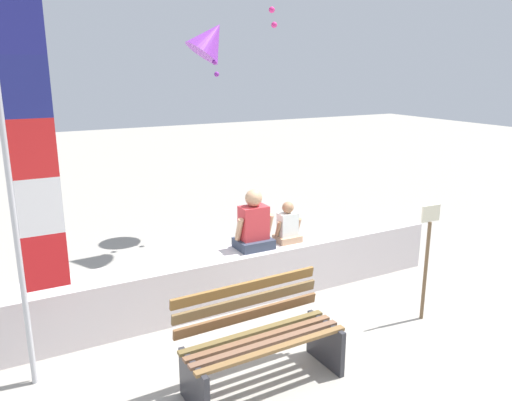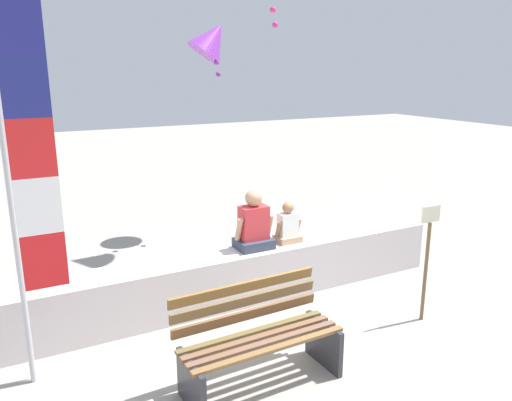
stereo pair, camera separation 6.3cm
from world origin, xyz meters
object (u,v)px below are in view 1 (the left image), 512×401
(park_bench, at_px, (260,340))
(sign_post, at_px, (427,253))
(person_child, at_px, (288,226))
(flag_banner, at_px, (26,169))
(person_adult, at_px, (254,226))
(kite_purple, at_px, (211,39))

(park_bench, bearing_deg, sign_post, 3.96)
(sign_post, bearing_deg, person_child, 122.84)
(flag_banner, xyz_separation_m, sign_post, (3.87, -0.79, -1.17))
(park_bench, distance_m, person_child, 2.07)
(person_adult, relative_size, sign_post, 0.55)
(person_child, distance_m, kite_purple, 3.50)
(flag_banner, bearing_deg, sign_post, -11.60)
(person_child, bearing_deg, kite_purple, 87.09)
(person_adult, bearing_deg, park_bench, -116.46)
(sign_post, bearing_deg, kite_purple, 101.14)
(person_adult, relative_size, kite_purple, 0.75)
(flag_banner, bearing_deg, park_bench, -29.39)
(kite_purple, bearing_deg, person_adult, -103.38)
(person_adult, height_order, sign_post, person_adult)
(kite_purple, bearing_deg, flag_banner, -133.77)
(park_bench, bearing_deg, person_adult, 63.54)
(park_bench, xyz_separation_m, flag_banner, (-1.68, 0.95, 1.55))
(park_bench, height_order, kite_purple, kite_purple)
(person_child, relative_size, flag_banner, 0.15)
(flag_banner, distance_m, sign_post, 4.12)
(kite_purple, bearing_deg, sign_post, -78.86)
(kite_purple, bearing_deg, person_child, -92.91)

